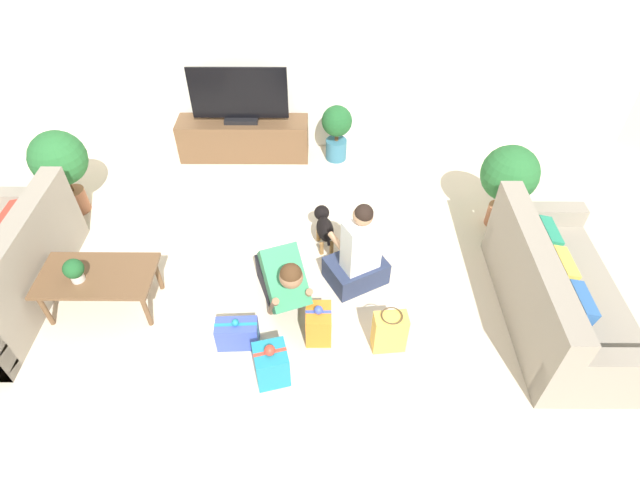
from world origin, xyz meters
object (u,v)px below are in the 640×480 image
gift_box_a (271,364)px  gift_bag_a (389,332)px  potted_plant_corner_right (509,176)px  dog (324,225)px  sofa_right (555,294)px  tabletop_plant (74,270)px  tv (239,98)px  potted_plant_corner_left (60,162)px  person_sitting (358,256)px  gift_box_c (237,334)px  potted_plant_back_right (337,129)px  sofa_left (3,274)px  tv_console (244,139)px  gift_box_b (319,324)px  person_kneeling (282,279)px  coffee_table (97,278)px

gift_box_a → gift_bag_a: bearing=17.4°
potted_plant_corner_right → dog: size_ratio=1.78×
sofa_right → tabletop_plant: 4.08m
tv → potted_plant_corner_right: tv is taller
potted_plant_corner_left → person_sitting: 3.21m
potted_plant_corner_right → gift_box_c: potted_plant_corner_right is taller
potted_plant_back_right → person_sitting: size_ratio=0.74×
sofa_right → dog: size_ratio=3.38×
sofa_left → tv_console: bearing=141.2°
sofa_left → person_sitting: (3.17, 0.21, 0.04)m
tv_console → person_sitting: person_sitting is taller
sofa_right → tv_console: bearing=49.6°
tv → gift_box_b: (0.94, -2.75, -0.62)m
person_kneeling → gift_box_c: person_kneeling is taller
sofa_right → tv: size_ratio=1.58×
sofa_right → gift_box_b: 2.05m
sofa_left → potted_plant_back_right: 3.78m
potted_plant_corner_right → gift_box_b: size_ratio=2.41×
tv → dog: (0.99, -1.59, -0.55)m
gift_bag_a → tv_console: bearing=118.2°
potted_plant_corner_right → tv_console: bearing=155.7°
tv_console → gift_box_c: size_ratio=4.42×
gift_box_c → tabletop_plant: size_ratio=1.60×
person_sitting → gift_box_a: size_ratio=2.32×
sofa_left → potted_plant_corner_right: 4.82m
potted_plant_corner_right → dog: bearing=-170.5°
person_sitting → potted_plant_corner_left: bearing=-47.1°
person_kneeling → dog: (0.37, 0.82, -0.11)m
gift_box_b → tabletop_plant: (-2.04, 0.26, 0.37)m
potted_plant_corner_left → person_sitting: bearing=-18.9°
potted_plant_corner_left → gift_box_a: potted_plant_corner_left is taller
potted_plant_back_right → person_sitting: person_sitting is taller
sofa_right → gift_bag_a: size_ratio=4.27×
person_sitting → gift_bag_a: 0.79m
dog → potted_plant_back_right: bearing=-105.3°
tv_console → tabletop_plant: (-1.10, -2.49, 0.29)m
tv_console → gift_box_a: size_ratio=3.83×
tv → gift_bag_a: 3.29m
gift_box_b → person_sitting: bearing=60.6°
sofa_left → gift_bag_a: size_ratio=4.27×
tv_console → potted_plant_corner_left: 2.07m
gift_box_c → gift_box_b: bearing=6.9°
potted_plant_back_right → gift_bag_a: (0.39, -2.81, -0.22)m
tv_console → gift_bag_a: size_ratio=3.76×
gift_box_b → tabletop_plant: size_ratio=1.75×
gift_box_c → person_sitting: bearing=34.7°
potted_plant_corner_right → gift_bag_a: (-1.30, -1.58, -0.42)m
person_sitting → coffee_table: bearing=-20.4°
sofa_left → tv_console: 2.99m
potted_plant_back_right → person_kneeling: 2.41m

